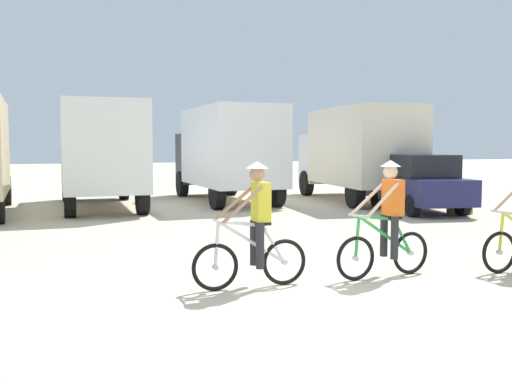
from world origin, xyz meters
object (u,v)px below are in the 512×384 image
Objects in this scene: box_truck_cream_rv at (357,150)px; sedan_parked at (418,183)px; cyclist_orange_shirt at (254,229)px; box_truck_white_box at (100,150)px; cyclist_cowboy_hat at (387,223)px; supply_crate at (460,205)px; box_truck_avon_van at (226,150)px.

box_truck_cream_rv is 3.72m from sedan_parked.
box_truck_white_box is at bearing 95.80° from cyclist_orange_shirt.
box_truck_cream_rv reaches higher than cyclist_cowboy_hat.
box_truck_cream_rv is at bearing 91.79° from sedan_parked.
box_truck_white_box reaches higher than supply_crate.
sedan_parked is at bearing -88.21° from box_truck_cream_rv.
supply_crate is (9.89, -5.36, -1.59)m from box_truck_white_box.
box_truck_avon_van is 12.32m from cyclist_cowboy_hat.
box_truck_avon_van is at bearing 163.79° from box_truck_cream_rv.
box_truck_avon_van is at bearing 7.30° from box_truck_white_box.
sedan_parked is at bearing 42.37° from cyclist_orange_shirt.
box_truck_white_box is 0.97× the size of box_truck_cream_rv.
box_truck_white_box is 1.00× the size of box_truck_avon_van.
box_truck_avon_van and box_truck_cream_rv have the same top height.
cyclist_cowboy_hat is (-1.11, -12.22, -1.03)m from box_truck_avon_van.
sedan_parked is 10.77m from cyclist_orange_shirt.
box_truck_white_box is at bearing -172.70° from box_truck_avon_van.
sedan_parked is at bearing -46.37° from box_truck_avon_van.
supply_crate is (0.76, -1.02, -0.60)m from sedan_parked.
cyclist_cowboy_hat is 9.10m from supply_crate.
box_truck_white_box is 4.49m from box_truck_avon_van.
cyclist_orange_shirt is (-7.95, -7.25, -0.04)m from sedan_parked.
box_truck_cream_rv is (4.57, -1.33, 0.00)m from box_truck_avon_van.
sedan_parked reaches higher than supply_crate.
box_truck_avon_van is 12.64m from cyclist_orange_shirt.
sedan_parked is (9.13, -4.34, -0.99)m from box_truck_white_box.
box_truck_white_box is 1.53× the size of sedan_parked.
sedan_parked is at bearing -25.41° from box_truck_white_box.
box_truck_avon_van is 4.76m from box_truck_cream_rv.
sedan_parked is (4.68, -4.91, -0.99)m from box_truck_avon_van.
box_truck_white_box is at bearing 154.59° from sedan_parked.
cyclist_orange_shirt is (-7.84, -10.84, -1.03)m from box_truck_cream_rv.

